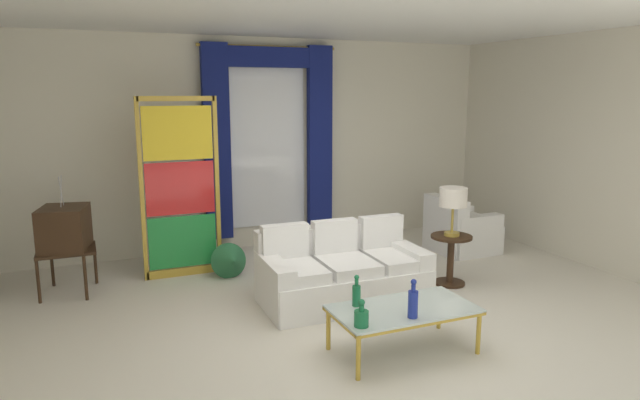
{
  "coord_description": "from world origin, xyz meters",
  "views": [
    {
      "loc": [
        -2.39,
        -4.83,
        2.26
      ],
      "look_at": [
        0.03,
        0.9,
        1.05
      ],
      "focal_mm": 31.61,
      "sensor_mm": 36.0,
      "label": 1
    }
  ],
  "objects_px": {
    "peacock_figurine": "(231,262)",
    "round_side_table": "(451,255)",
    "coffee_table": "(403,311)",
    "stained_glass_divider": "(180,192)",
    "bottle_blue_decanter": "(413,302)",
    "bottle_amber_squat": "(361,317)",
    "table_lamp_brass": "(453,199)",
    "vintage_tv": "(64,231)",
    "armchair_white": "(459,232)",
    "couch_white_long": "(341,273)",
    "bottle_crystal_tall": "(356,294)"
  },
  "relations": [
    {
      "from": "coffee_table",
      "to": "stained_glass_divider",
      "type": "distance_m",
      "value": 3.27
    },
    {
      "from": "round_side_table",
      "to": "bottle_blue_decanter",
      "type": "bearing_deg",
      "value": -134.22
    },
    {
      "from": "bottle_crystal_tall",
      "to": "peacock_figurine",
      "type": "distance_m",
      "value": 2.38
    },
    {
      "from": "couch_white_long",
      "to": "bottle_blue_decanter",
      "type": "distance_m",
      "value": 1.6
    },
    {
      "from": "peacock_figurine",
      "to": "round_side_table",
      "type": "relative_size",
      "value": 1.01
    },
    {
      "from": "peacock_figurine",
      "to": "round_side_table",
      "type": "xyz_separation_m",
      "value": [
        2.35,
        -1.19,
        0.14
      ]
    },
    {
      "from": "couch_white_long",
      "to": "bottle_blue_decanter",
      "type": "bearing_deg",
      "value": -92.82
    },
    {
      "from": "coffee_table",
      "to": "table_lamp_brass",
      "type": "relative_size",
      "value": 2.19
    },
    {
      "from": "vintage_tv",
      "to": "armchair_white",
      "type": "height_order",
      "value": "vintage_tv"
    },
    {
      "from": "armchair_white",
      "to": "peacock_figurine",
      "type": "relative_size",
      "value": 1.39
    },
    {
      "from": "coffee_table",
      "to": "stained_glass_divider",
      "type": "relative_size",
      "value": 0.57
    },
    {
      "from": "stained_glass_divider",
      "to": "round_side_table",
      "type": "distance_m",
      "value": 3.32
    },
    {
      "from": "couch_white_long",
      "to": "armchair_white",
      "type": "xyz_separation_m",
      "value": [
        2.36,
        1.07,
        -0.02
      ]
    },
    {
      "from": "vintage_tv",
      "to": "peacock_figurine",
      "type": "bearing_deg",
      "value": -8.08
    },
    {
      "from": "armchair_white",
      "to": "round_side_table",
      "type": "xyz_separation_m",
      "value": [
        -0.96,
        -1.12,
        0.07
      ]
    },
    {
      "from": "peacock_figurine",
      "to": "table_lamp_brass",
      "type": "bearing_deg",
      "value": -26.79
    },
    {
      "from": "vintage_tv",
      "to": "peacock_figurine",
      "type": "distance_m",
      "value": 1.9
    },
    {
      "from": "peacock_figurine",
      "to": "table_lamp_brass",
      "type": "height_order",
      "value": "table_lamp_brass"
    },
    {
      "from": "vintage_tv",
      "to": "armchair_white",
      "type": "bearing_deg",
      "value": -3.63
    },
    {
      "from": "vintage_tv",
      "to": "stained_glass_divider",
      "type": "bearing_deg",
      "value": 5.11
    },
    {
      "from": "vintage_tv",
      "to": "coffee_table",
      "type": "bearing_deg",
      "value": -45.27
    },
    {
      "from": "bottle_crystal_tall",
      "to": "armchair_white",
      "type": "height_order",
      "value": "armchair_white"
    },
    {
      "from": "coffee_table",
      "to": "armchair_white",
      "type": "relative_size",
      "value": 1.5
    },
    {
      "from": "vintage_tv",
      "to": "table_lamp_brass",
      "type": "relative_size",
      "value": 2.36
    },
    {
      "from": "peacock_figurine",
      "to": "stained_glass_divider",
      "type": "bearing_deg",
      "value": 143.23
    },
    {
      "from": "couch_white_long",
      "to": "coffee_table",
      "type": "xyz_separation_m",
      "value": [
        -0.03,
        -1.36,
        0.07
      ]
    },
    {
      "from": "couch_white_long",
      "to": "coffee_table",
      "type": "relative_size",
      "value": 1.42
    },
    {
      "from": "coffee_table",
      "to": "bottle_blue_decanter",
      "type": "distance_m",
      "value": 0.28
    },
    {
      "from": "bottle_blue_decanter",
      "to": "bottle_crystal_tall",
      "type": "xyz_separation_m",
      "value": [
        -0.31,
        0.41,
        -0.02
      ]
    },
    {
      "from": "round_side_table",
      "to": "armchair_white",
      "type": "bearing_deg",
      "value": 49.45
    },
    {
      "from": "coffee_table",
      "to": "vintage_tv",
      "type": "distance_m",
      "value": 3.88
    },
    {
      "from": "stained_glass_divider",
      "to": "table_lamp_brass",
      "type": "xyz_separation_m",
      "value": [
        2.85,
        -1.56,
        -0.03
      ]
    },
    {
      "from": "coffee_table",
      "to": "vintage_tv",
      "type": "xyz_separation_m",
      "value": [
        -2.72,
        2.75,
        0.35
      ]
    },
    {
      "from": "bottle_amber_squat",
      "to": "table_lamp_brass",
      "type": "relative_size",
      "value": 0.4
    },
    {
      "from": "armchair_white",
      "to": "round_side_table",
      "type": "bearing_deg",
      "value": -130.55
    },
    {
      "from": "bottle_blue_decanter",
      "to": "peacock_figurine",
      "type": "xyz_separation_m",
      "value": [
        -0.87,
        2.71,
        -0.32
      ]
    },
    {
      "from": "couch_white_long",
      "to": "stained_glass_divider",
      "type": "bearing_deg",
      "value": 133.78
    },
    {
      "from": "bottle_amber_squat",
      "to": "armchair_white",
      "type": "xyz_separation_m",
      "value": [
        2.91,
        2.64,
        -0.2
      ]
    },
    {
      "from": "bottle_blue_decanter",
      "to": "armchair_white",
      "type": "relative_size",
      "value": 0.4
    },
    {
      "from": "bottle_blue_decanter",
      "to": "armchair_white",
      "type": "height_order",
      "value": "armchair_white"
    },
    {
      "from": "table_lamp_brass",
      "to": "peacock_figurine",
      "type": "bearing_deg",
      "value": 153.21
    },
    {
      "from": "vintage_tv",
      "to": "armchair_white",
      "type": "relative_size",
      "value": 1.61
    },
    {
      "from": "armchair_white",
      "to": "bottle_amber_squat",
      "type": "bearing_deg",
      "value": -137.86
    },
    {
      "from": "bottle_amber_squat",
      "to": "armchair_white",
      "type": "relative_size",
      "value": 0.27
    },
    {
      "from": "bottle_blue_decanter",
      "to": "stained_glass_divider",
      "type": "bearing_deg",
      "value": 113.89
    },
    {
      "from": "bottle_blue_decanter",
      "to": "table_lamp_brass",
      "type": "bearing_deg",
      "value": 45.78
    },
    {
      "from": "bottle_crystal_tall",
      "to": "bottle_amber_squat",
      "type": "bearing_deg",
      "value": -111.35
    },
    {
      "from": "bottle_crystal_tall",
      "to": "stained_glass_divider",
      "type": "relative_size",
      "value": 0.13
    },
    {
      "from": "stained_glass_divider",
      "to": "bottle_crystal_tall",
      "type": "bearing_deg",
      "value": -68.51
    },
    {
      "from": "bottle_blue_decanter",
      "to": "bottle_crystal_tall",
      "type": "height_order",
      "value": "bottle_blue_decanter"
    }
  ]
}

